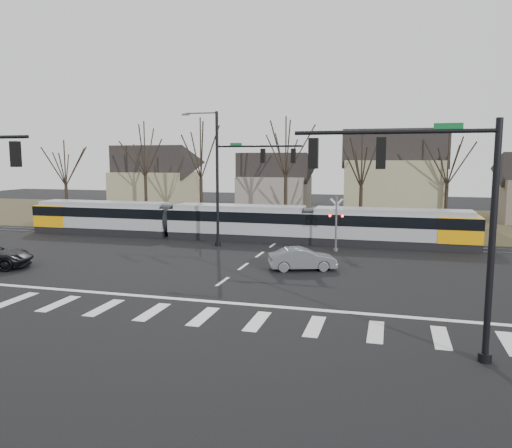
# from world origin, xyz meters

# --- Properties ---
(ground) EXTENTS (140.00, 140.00, 0.00)m
(ground) POSITION_xyz_m (0.00, 0.00, 0.00)
(ground) COLOR black
(grass_verge) EXTENTS (140.00, 28.00, 0.01)m
(grass_verge) POSITION_xyz_m (0.00, 32.00, 0.01)
(grass_verge) COLOR #38331E
(grass_verge) RESTS_ON ground
(crosswalk) EXTENTS (27.00, 2.60, 0.01)m
(crosswalk) POSITION_xyz_m (0.00, -4.00, 0.01)
(crosswalk) COLOR silver
(crosswalk) RESTS_ON ground
(stop_line) EXTENTS (28.00, 0.35, 0.01)m
(stop_line) POSITION_xyz_m (0.00, -1.80, 0.01)
(stop_line) COLOR silver
(stop_line) RESTS_ON ground
(lane_dashes) EXTENTS (0.18, 30.00, 0.01)m
(lane_dashes) POSITION_xyz_m (0.00, 16.00, 0.01)
(lane_dashes) COLOR silver
(lane_dashes) RESTS_ON ground
(rail_pair) EXTENTS (90.00, 1.52, 0.06)m
(rail_pair) POSITION_xyz_m (0.00, 15.80, 0.03)
(rail_pair) COLOR #59595E
(rail_pair) RESTS_ON ground
(tram) EXTENTS (37.76, 2.80, 2.86)m
(tram) POSITION_xyz_m (-3.54, 16.00, 1.56)
(tram) COLOR gray
(tram) RESTS_ON ground
(sedan) EXTENTS (4.06, 5.01, 1.35)m
(sedan) POSITION_xyz_m (3.72, 6.04, 0.67)
(sedan) COLOR #585D60
(sedan) RESTS_ON ground
(signal_pole_near_right) EXTENTS (6.72, 0.44, 8.00)m
(signal_pole_near_right) POSITION_xyz_m (10.11, -6.00, 5.17)
(signal_pole_near_right) COLOR black
(signal_pole_near_right) RESTS_ON ground
(signal_pole_far) EXTENTS (9.28, 0.44, 10.20)m
(signal_pole_far) POSITION_xyz_m (-2.41, 12.50, 5.70)
(signal_pole_far) COLOR black
(signal_pole_far) RESTS_ON ground
(rail_crossing_signal) EXTENTS (1.08, 0.36, 4.00)m
(rail_crossing_signal) POSITION_xyz_m (5.00, 12.79, 1.89)
(rail_crossing_signal) COLOR #59595B
(rail_crossing_signal) RESTS_ON ground
(tree_row) EXTENTS (59.20, 7.20, 10.00)m
(tree_row) POSITION_xyz_m (2.00, 26.00, 5.00)
(tree_row) COLOR black
(tree_row) RESTS_ON ground
(house_a) EXTENTS (9.72, 8.64, 8.60)m
(house_a) POSITION_xyz_m (-20.00, 34.00, 4.46)
(house_a) COLOR gray
(house_a) RESTS_ON ground
(house_b) EXTENTS (8.64, 7.56, 7.65)m
(house_b) POSITION_xyz_m (-5.00, 36.00, 3.97)
(house_b) COLOR slate
(house_b) RESTS_ON ground
(house_c) EXTENTS (10.80, 8.64, 10.10)m
(house_c) POSITION_xyz_m (9.00, 33.00, 5.23)
(house_c) COLOR gray
(house_c) RESTS_ON ground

